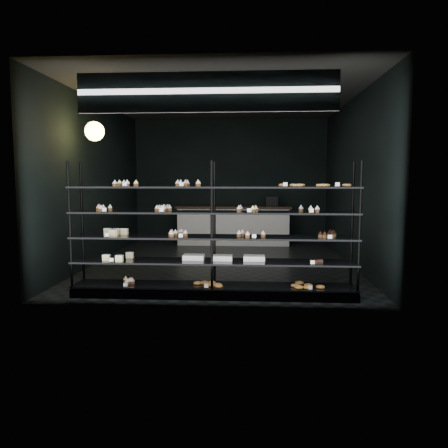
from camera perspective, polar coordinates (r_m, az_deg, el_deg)
The scene contains 5 objects.
room at distance 8.53m, azimuth -0.22°, elevation 5.48°, with size 5.01×6.01×3.20m.
display_shelf at distance 6.18m, azimuth -1.66°, elevation -3.74°, with size 4.00×0.50×1.91m.
signage at distance 5.72m, azimuth -2.31°, elevation 16.83°, with size 3.30×0.05×0.50m.
pendant_lamp at distance 7.69m, azimuth -16.55°, elevation 11.54°, with size 0.31×0.31×0.89m.
service_counter at distance 11.09m, azimuth 1.30°, elevation -0.10°, with size 2.89×0.65×1.23m.
Camera 1 is at (0.58, -8.51, 1.67)m, focal length 35.00 mm.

